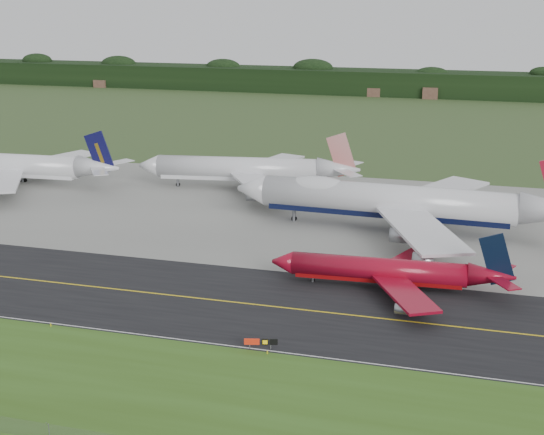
{
  "coord_description": "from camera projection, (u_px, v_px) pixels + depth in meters",
  "views": [
    {
      "loc": [
        26.51,
        -113.61,
        48.58
      ],
      "look_at": [
        -11.37,
        22.0,
        7.13
      ],
      "focal_mm": 50.0,
      "sensor_mm": 36.0,
      "label": 1
    }
  ],
  "objects": [
    {
      "name": "jet_navy_gold",
      "position": [
        15.0,
        166.0,
        200.46
      ],
      "size": [
        60.0,
        52.21,
        15.48
      ],
      "color": "silver",
      "rests_on": "ground"
    },
    {
      "name": "grass_verge",
      "position": [
        236.0,
        406.0,
        93.19
      ],
      "size": [
        400.0,
        30.0,
        0.01
      ],
      "primitive_type": "cube",
      "color": "#355418",
      "rests_on": "ground"
    },
    {
      "name": "taxiway_centreline",
      "position": [
        297.0,
        309.0,
        121.83
      ],
      "size": [
        400.0,
        0.4,
        0.0
      ],
      "primitive_type": "cube",
      "color": "gold",
      "rests_on": "taxiway"
    },
    {
      "name": "edge_marker_center",
      "position": [
        267.0,
        352.0,
        106.56
      ],
      "size": [
        0.16,
        0.16,
        0.5
      ],
      "primitive_type": "cylinder",
      "color": "yellow",
      "rests_on": "ground"
    },
    {
      "name": "jet_ba_747",
      "position": [
        399.0,
        202.0,
        160.59
      ],
      "size": [
        75.07,
        62.21,
        18.89
      ],
      "color": "silver",
      "rests_on": "ground"
    },
    {
      "name": "taxiway",
      "position": [
        297.0,
        309.0,
        121.83
      ],
      "size": [
        400.0,
        32.0,
        0.02
      ],
      "primitive_type": "cube",
      "color": "black",
      "rests_on": "ground"
    },
    {
      "name": "taxiway_sign",
      "position": [
        261.0,
        342.0,
        107.75
      ],
      "size": [
        4.7,
        1.33,
        1.6
      ],
      "color": "slate",
      "rests_on": "ground"
    },
    {
      "name": "jet_star_tail",
      "position": [
        249.0,
        169.0,
        196.27
      ],
      "size": [
        58.27,
        48.32,
        15.37
      ],
      "color": "silver",
      "rests_on": "ground"
    },
    {
      "name": "taxiway_edge_line",
      "position": [
        270.0,
        351.0,
        107.51
      ],
      "size": [
        400.0,
        0.25,
        0.0
      ],
      "primitive_type": "cube",
      "color": "silver",
      "rests_on": "taxiway"
    },
    {
      "name": "jet_red_737",
      "position": [
        392.0,
        271.0,
        129.67
      ],
      "size": [
        41.64,
        33.95,
        11.25
      ],
      "color": "maroon",
      "rests_on": "ground"
    },
    {
      "name": "apron",
      "position": [
        354.0,
        217.0,
        172.65
      ],
      "size": [
        400.0,
        78.0,
        0.01
      ],
      "primitive_type": "cube",
      "color": "gray",
      "rests_on": "ground"
    },
    {
      "name": "ground",
      "position": [
        302.0,
        300.0,
        125.53
      ],
      "size": [
        600.0,
        600.0,
        0.0
      ],
      "primitive_type": "plane",
      "color": "#344621",
      "rests_on": "ground"
    },
    {
      "name": "edge_marker_left",
      "position": [
        51.0,
        325.0,
        115.45
      ],
      "size": [
        0.16,
        0.16,
        0.5
      ],
      "primitive_type": "cylinder",
      "color": "yellow",
      "rests_on": "ground"
    },
    {
      "name": "horizon_treeline",
      "position": [
        430.0,
        85.0,
        376.92
      ],
      "size": [
        700.0,
        25.0,
        12.0
      ],
      "color": "black",
      "rests_on": "ground"
    }
  ]
}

